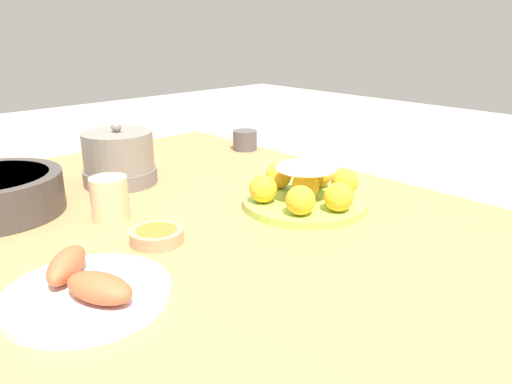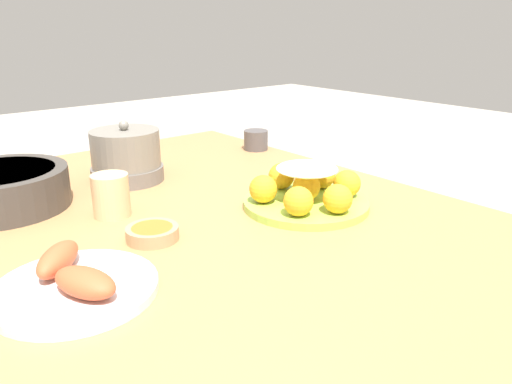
# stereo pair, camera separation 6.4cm
# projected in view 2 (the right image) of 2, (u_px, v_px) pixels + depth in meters

# --- Properties ---
(dining_table) EXTENTS (1.34, 0.97, 0.73)m
(dining_table) POSITION_uv_depth(u_px,v_px,m) (206.00, 252.00, 1.07)
(dining_table) COLOR #A87547
(dining_table) RESTS_ON ground_plane
(cake_plate) EXTENTS (0.27, 0.27, 0.10)m
(cake_plate) POSITION_uv_depth(u_px,v_px,m) (307.00, 191.00, 1.06)
(cake_plate) COLOR #99CC4C
(cake_plate) RESTS_ON dining_table
(serving_bowl) EXTENTS (0.28, 0.28, 0.08)m
(serving_bowl) POSITION_uv_depth(u_px,v_px,m) (0.00, 188.00, 1.06)
(serving_bowl) COLOR #3D3833
(serving_bowl) RESTS_ON dining_table
(sauce_bowl) EXTENTS (0.10, 0.10, 0.02)m
(sauce_bowl) POSITION_uv_depth(u_px,v_px,m) (152.00, 233.00, 0.91)
(sauce_bowl) COLOR tan
(sauce_bowl) RESTS_ON dining_table
(seafood_platter) EXTENTS (0.24, 0.24, 0.05)m
(seafood_platter) POSITION_uv_depth(u_px,v_px,m) (74.00, 283.00, 0.73)
(seafood_platter) COLOR silver
(seafood_platter) RESTS_ON dining_table
(cup_near) EXTENTS (0.07, 0.07, 0.06)m
(cup_near) POSITION_uv_depth(u_px,v_px,m) (256.00, 140.00, 1.54)
(cup_near) COLOR #4C4747
(cup_near) RESTS_ON dining_table
(cup_far) EXTENTS (0.07, 0.07, 0.09)m
(cup_far) POSITION_uv_depth(u_px,v_px,m) (111.00, 195.00, 1.01)
(cup_far) COLOR #DBB27F
(cup_far) RESTS_ON dining_table
(warming_pot) EXTENTS (0.18, 0.18, 0.15)m
(warming_pot) POSITION_uv_depth(u_px,v_px,m) (126.00, 156.00, 1.23)
(warming_pot) COLOR #66605B
(warming_pot) RESTS_ON dining_table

